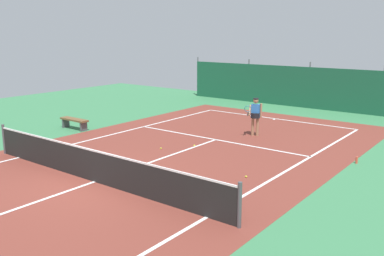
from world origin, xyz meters
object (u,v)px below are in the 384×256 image
(parked_car, at_px, (296,86))
(water_bottle, at_px, (357,160))
(tennis_ball_near_player, at_px, (161,148))
(tennis_ball_by_sideline, at_px, (194,146))
(tennis_net, at_px, (94,166))
(tennis_ball_midcourt, at_px, (246,177))
(courtside_bench, at_px, (74,121))
(tennis_player, at_px, (255,114))

(parked_car, xyz_separation_m, water_bottle, (7.81, -12.53, -0.72))
(tennis_ball_near_player, relative_size, tennis_ball_by_sideline, 1.00)
(tennis_net, bearing_deg, tennis_ball_midcourt, 42.25)
(parked_car, height_order, courtside_bench, parked_car)
(tennis_player, xyz_separation_m, tennis_ball_by_sideline, (-1.01, -2.97, -0.93))
(tennis_ball_near_player, distance_m, tennis_ball_midcourt, 4.33)
(tennis_ball_near_player, xyz_separation_m, tennis_ball_by_sideline, (0.77, 1.10, 0.00))
(tennis_net, xyz_separation_m, courtside_bench, (-6.31, 4.11, -0.14))
(tennis_net, relative_size, tennis_player, 6.17)
(parked_car, distance_m, courtside_bench, 15.62)
(tennis_player, bearing_deg, water_bottle, 140.19)
(tennis_net, height_order, courtside_bench, tennis_net)
(tennis_ball_near_player, height_order, water_bottle, water_bottle)
(tennis_player, height_order, water_bottle, tennis_player)
(tennis_ball_midcourt, relative_size, parked_car, 0.02)
(tennis_player, height_order, tennis_ball_near_player, tennis_player)
(tennis_net, distance_m, parked_car, 19.28)
(tennis_ball_midcourt, height_order, tennis_ball_by_sideline, same)
(tennis_ball_near_player, relative_size, tennis_ball_midcourt, 1.00)
(parked_car, bearing_deg, courtside_bench, -107.13)
(parked_car, height_order, water_bottle, parked_car)
(tennis_ball_near_player, bearing_deg, parked_car, 94.92)
(water_bottle, bearing_deg, tennis_ball_near_player, -157.52)
(tennis_net, height_order, water_bottle, tennis_net)
(tennis_ball_near_player, relative_size, parked_car, 0.02)
(tennis_ball_by_sideline, distance_m, courtside_bench, 6.31)
(tennis_ball_by_sideline, xyz_separation_m, water_bottle, (5.73, 1.59, 0.09))
(tennis_player, distance_m, tennis_ball_by_sideline, 3.28)
(tennis_net, xyz_separation_m, tennis_ball_by_sideline, (-0.08, 5.03, -0.48))
(tennis_player, distance_m, parked_car, 11.57)
(water_bottle, bearing_deg, parked_car, 121.94)
(tennis_player, bearing_deg, tennis_net, 59.92)
(tennis_ball_near_player, xyz_separation_m, courtside_bench, (-5.46, 0.17, 0.34))
(tennis_player, height_order, parked_car, parked_car)
(tennis_net, bearing_deg, tennis_player, 83.37)
(tennis_ball_by_sideline, relative_size, courtside_bench, 0.04)
(tennis_ball_by_sideline, height_order, courtside_bench, courtside_bench)
(courtside_bench, bearing_deg, tennis_player, 28.33)
(tennis_ball_midcourt, xyz_separation_m, courtside_bench, (-9.70, 1.02, 0.34))
(tennis_net, relative_size, tennis_ball_by_sideline, 153.33)
(tennis_ball_near_player, distance_m, tennis_ball_by_sideline, 1.34)
(tennis_player, xyz_separation_m, water_bottle, (4.72, -1.38, -0.84))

